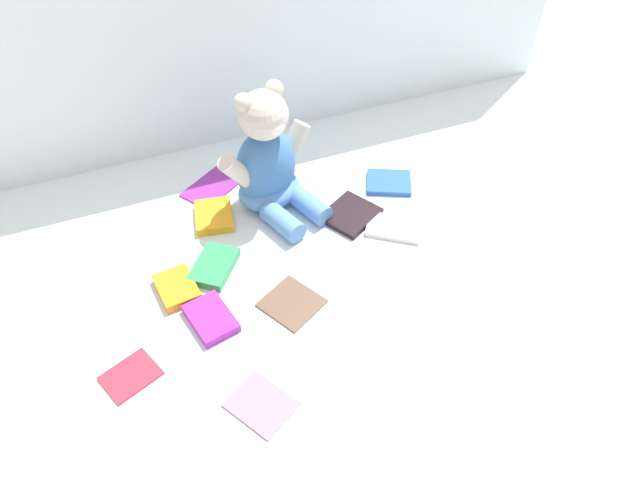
{
  "coord_description": "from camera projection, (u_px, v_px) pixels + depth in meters",
  "views": [
    {
      "loc": [
        -0.3,
        -0.83,
        0.9
      ],
      "look_at": [
        -0.01,
        -0.1,
        0.1
      ],
      "focal_mm": 33.58,
      "sensor_mm": 36.0,
      "label": 1
    }
  ],
  "objects": [
    {
      "name": "teddy_bear",
      "position": [
        268.0,
        164.0,
        1.27
      ],
      "size": [
        0.23,
        0.24,
        0.28
      ],
      "rotation": [
        0.0,
        0.0,
        0.35
      ],
      "color": "#3F72B2",
      "rests_on": "ground_plane"
    },
    {
      "name": "book_case_5",
      "position": [
        214.0,
        266.0,
        1.19
      ],
      "size": [
        0.12,
        0.13,
        0.02
      ],
      "primitive_type": "cube",
      "rotation": [
        0.0,
        0.0,
        5.63
      ],
      "color": "#2C8C51",
      "rests_on": "ground_plane"
    },
    {
      "name": "book_case_4",
      "position": [
        211.0,
        318.0,
        1.1
      ],
      "size": [
        0.09,
        0.12,
        0.02
      ],
      "primitive_type": "cube",
      "rotation": [
        0.0,
        0.0,
        0.22
      ],
      "color": "purple",
      "rests_on": "ground_plane"
    },
    {
      "name": "book_case_8",
      "position": [
        177.0,
        288.0,
        1.15
      ],
      "size": [
        0.08,
        0.1,
        0.02
      ],
      "primitive_type": "cube",
      "rotation": [
        0.0,
        0.0,
        3.26
      ],
      "color": "orange",
      "rests_on": "ground_plane"
    },
    {
      "name": "book_case_0",
      "position": [
        389.0,
        182.0,
        1.38
      ],
      "size": [
        0.13,
        0.12,
        0.01
      ],
      "primitive_type": "cube",
      "rotation": [
        0.0,
        0.0,
        1.13
      ],
      "color": "blue",
      "rests_on": "ground_plane"
    },
    {
      "name": "backdrop_drape",
      "position": [
        238.0,
        25.0,
        1.33
      ],
      "size": [
        1.68,
        0.03,
        0.57
      ],
      "primitive_type": "cube",
      "color": "white",
      "rests_on": "ground_plane"
    },
    {
      "name": "book_case_3",
      "position": [
        130.0,
        375.0,
        1.02
      ],
      "size": [
        0.11,
        0.1,
        0.01
      ],
      "primitive_type": "cube",
      "rotation": [
        0.0,
        0.0,
        5.1
      ],
      "color": "red",
      "rests_on": "ground_plane"
    },
    {
      "name": "book_case_6",
      "position": [
        394.0,
        228.0,
        1.28
      ],
      "size": [
        0.13,
        0.12,
        0.01
      ],
      "primitive_type": "cube",
      "rotation": [
        0.0,
        0.0,
        0.95
      ],
      "color": "white",
      "rests_on": "ground_plane"
    },
    {
      "name": "book_case_7",
      "position": [
        214.0,
        216.0,
        1.3
      ],
      "size": [
        0.1,
        0.11,
        0.02
      ],
      "primitive_type": "cube",
      "rotation": [
        0.0,
        0.0,
        6.1
      ],
      "color": "orange",
      "rests_on": "ground_plane"
    },
    {
      "name": "ground_plane",
      "position": [
        307.0,
        241.0,
        1.26
      ],
      "size": [
        3.2,
        3.2,
        0.0
      ],
      "primitive_type": "plane",
      "color": "silver"
    },
    {
      "name": "book_case_10",
      "position": [
        351.0,
        215.0,
        1.31
      ],
      "size": [
        0.15,
        0.14,
        0.01
      ],
      "primitive_type": "cube",
      "rotation": [
        0.0,
        0.0,
        2.09
      ],
      "color": "black",
      "rests_on": "ground_plane"
    },
    {
      "name": "book_case_2",
      "position": [
        213.0,
        186.0,
        1.38
      ],
      "size": [
        0.16,
        0.15,
        0.01
      ],
      "primitive_type": "cube",
      "rotation": [
        0.0,
        0.0,
        5.3
      ],
      "color": "#852992",
      "rests_on": "ground_plane"
    },
    {
      "name": "book_case_1",
      "position": [
        292.0,
        302.0,
        1.14
      ],
      "size": [
        0.13,
        0.14,
        0.01
      ],
      "primitive_type": "cube",
      "rotation": [
        0.0,
        0.0,
        3.64
      ],
      "color": "brown",
      "rests_on": "ground_plane"
    },
    {
      "name": "book_case_9",
      "position": [
        261.0,
        404.0,
        0.99
      ],
      "size": [
        0.12,
        0.13,
        0.01
      ],
      "primitive_type": "cube",
      "rotation": [
        0.0,
        0.0,
        3.68
      ],
      "color": "#B1719A",
      "rests_on": "ground_plane"
    }
  ]
}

